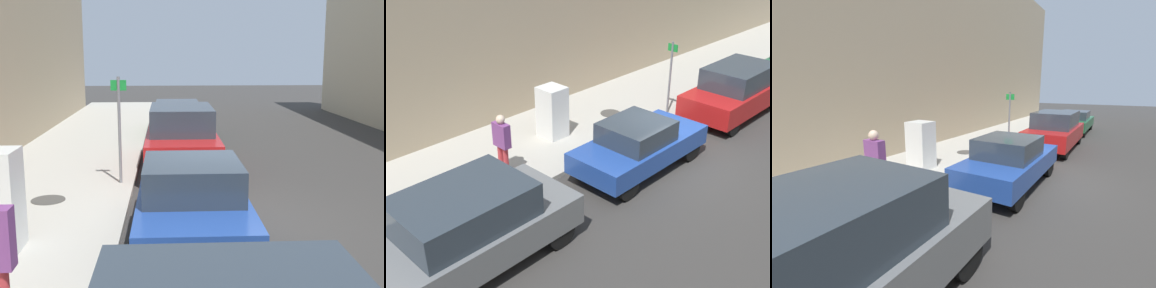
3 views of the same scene
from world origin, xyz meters
TOP-DOWN VIEW (x-y plane):
  - ground_plane at (0.00, 0.00)m, footprint 80.00×80.00m
  - sidewalk_slab at (-3.82, 0.00)m, footprint 3.94×44.00m
  - discarded_refrigerator at (-3.71, -1.31)m, footprint 0.75×0.72m
  - manhole_cover at (-3.55, 1.25)m, footprint 0.70×0.70m
  - street_sign_post at (-2.16, 2.59)m, footprint 0.36×0.07m
  - pedestrian_walking_far at (-2.87, -3.87)m, footprint 0.50×0.23m
  - parked_suv_gray at (-0.66, -6.49)m, footprint 1.98×4.66m
  - parked_hatchback_blue at (-0.66, -0.96)m, footprint 1.74×4.07m
  - parked_suv_red at (-0.66, 4.49)m, footprint 1.88×4.52m

SIDE VIEW (x-z plane):
  - ground_plane at x=0.00m, z-range 0.00..0.00m
  - sidewalk_slab at x=-3.82m, z-range 0.00..0.12m
  - manhole_cover at x=-3.55m, z-range 0.12..0.14m
  - parked_hatchback_blue at x=-0.66m, z-range 0.02..1.49m
  - parked_suv_red at x=-0.66m, z-range 0.02..1.75m
  - parked_suv_gray at x=-0.66m, z-range 0.03..1.80m
  - discarded_refrigerator at x=-3.71m, z-range 0.12..1.71m
  - pedestrian_walking_far at x=-2.87m, z-range 0.27..2.00m
  - street_sign_post at x=-2.16m, z-range 0.28..2.78m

